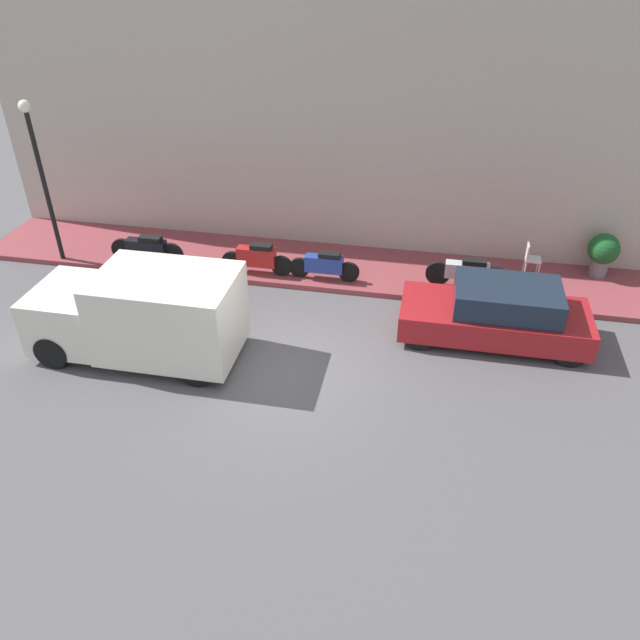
{
  "coord_description": "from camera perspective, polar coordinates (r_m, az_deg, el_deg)",
  "views": [
    {
      "loc": [
        -10.09,
        -2.78,
        8.1
      ],
      "look_at": [
        1.18,
        -0.57,
        0.6
      ],
      "focal_mm": 35.0,
      "sensor_mm": 36.0,
      "label": 1
    }
  ],
  "objects": [
    {
      "name": "cafe_chair",
      "position": [
        17.07,
        18.69,
        5.46
      ],
      "size": [
        0.4,
        0.4,
        0.89
      ],
      "color": "silver",
      "rests_on": "sidewalk"
    },
    {
      "name": "streetlamp",
      "position": [
        17.67,
        -24.3,
        12.94
      ],
      "size": [
        0.3,
        0.3,
        4.24
      ],
      "color": "black",
      "rests_on": "sidewalk"
    },
    {
      "name": "motorcycle_blue",
      "position": [
        16.03,
        0.42,
        5.07
      ],
      "size": [
        0.3,
        1.83,
        0.77
      ],
      "color": "navy",
      "rests_on": "sidewalk"
    },
    {
      "name": "sidewalk",
      "position": [
        16.99,
        0.35,
        4.95
      ],
      "size": [
        2.52,
        19.07,
        0.14
      ],
      "color": "brown",
      "rests_on": "ground_plane"
    },
    {
      "name": "motorcycle_red",
      "position": [
        16.38,
        -5.79,
        5.68
      ],
      "size": [
        0.3,
        1.9,
        0.84
      ],
      "color": "#B21E1E",
      "rests_on": "sidewalk"
    },
    {
      "name": "potted_plant",
      "position": [
        17.66,
        24.45,
        5.7
      ],
      "size": [
        0.79,
        0.79,
        1.16
      ],
      "color": "slate",
      "rests_on": "sidewalk"
    },
    {
      "name": "building_facade",
      "position": [
        17.03,
        1.32,
        17.08
      ],
      "size": [
        0.3,
        19.07,
        6.77
      ],
      "color": "#B2A899",
      "rests_on": "ground_plane"
    },
    {
      "name": "scooter_silver",
      "position": [
        16.1,
        13.32,
        4.33
      ],
      "size": [
        0.3,
        2.04,
        0.78
      ],
      "color": "#B7B7BF",
      "rests_on": "sidewalk"
    },
    {
      "name": "delivery_van",
      "position": [
        13.73,
        -16.17,
        0.57
      ],
      "size": [
        1.95,
        4.42,
        1.97
      ],
      "color": "silver",
      "rests_on": "ground_plane"
    },
    {
      "name": "parked_car",
      "position": [
        14.39,
        15.92,
        0.57
      ],
      "size": [
        1.72,
        4.14,
        1.37
      ],
      "color": "maroon",
      "rests_on": "ground_plane"
    },
    {
      "name": "motorcycle_black",
      "position": [
        17.45,
        -15.54,
        6.36
      ],
      "size": [
        0.3,
        2.04,
        0.79
      ],
      "color": "black",
      "rests_on": "sidewalk"
    },
    {
      "name": "ground_plane",
      "position": [
        13.23,
        -3.42,
        -4.65
      ],
      "size": [
        60.0,
        60.0,
        0.0
      ],
      "primitive_type": "plane",
      "color": "#514F51"
    }
  ]
}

